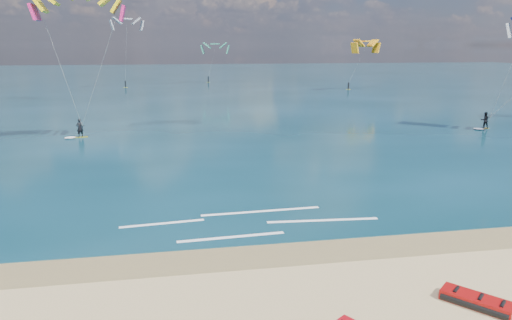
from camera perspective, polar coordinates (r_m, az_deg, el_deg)
The scene contains 7 objects.
ground at distance 55.24m, azimuth -7.19°, elevation 5.02°, with size 320.00×320.00×0.00m, color tan.
wet_sand_strip at distance 19.66m, azimuth -2.07°, elevation -12.00°, with size 320.00×2.40×0.01m, color olive.
sea at distance 118.84m, azimuth -8.64°, elevation 9.83°, with size 320.00×200.00×0.04m, color #092B34.
packed_kite_mid at distance 18.07m, azimuth 25.78°, elevation -16.05°, with size 2.47×1.13×0.41m, color #A10C0B, non-canonical shape.
kitesurfer_main at distance 43.78m, azimuth -21.29°, elevation 11.75°, with size 8.14×6.03×14.15m.
shoreline_foam at distance 23.16m, azimuth -0.48°, elevation -7.71°, with size 12.96×3.59×0.01m.
distant_kites at distance 89.88m, azimuth -10.49°, elevation 11.88°, with size 72.68×36.98×13.64m.
Camera 1 is at (-2.27, -14.50, 8.67)m, focal length 32.00 mm.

